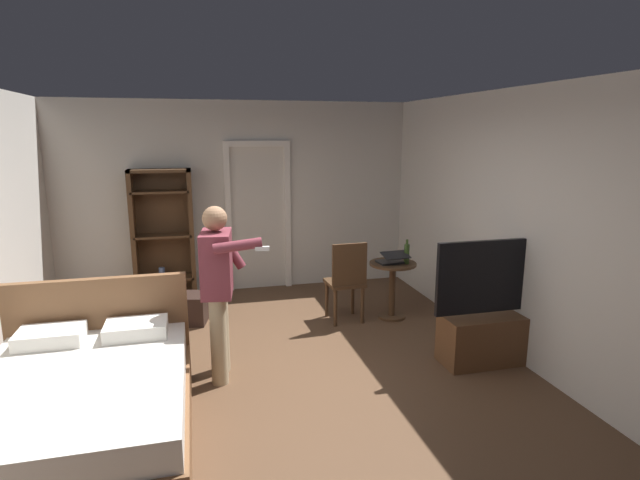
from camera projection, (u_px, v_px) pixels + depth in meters
ground_plane at (274, 386)px, 4.56m from camera, size 6.58×6.58×0.00m
wall_back at (238, 197)px, 7.17m from camera, size 5.16×0.12×2.68m
wall_right at (528, 228)px, 4.88m from camera, size 0.12×6.22×2.68m
doorway_frame at (258, 206)px, 7.19m from camera, size 0.93×0.08×2.13m
bed at (84, 405)px, 3.66m from camera, size 1.50×1.94×1.02m
bookshelf at (163, 230)px, 6.79m from camera, size 0.81×0.32×1.77m
tv_flatscreen at (490, 326)px, 4.97m from camera, size 1.23×0.40×1.25m
side_table at (392, 281)px, 6.15m from camera, size 0.57×0.57×0.70m
laptop at (392, 259)px, 6.04m from camera, size 0.35×0.35×0.15m
bottle_on_table at (407, 253)px, 6.03m from camera, size 0.06×0.06×0.29m
wooden_chair at (347, 278)px, 5.99m from camera, size 0.44×0.44×0.99m
person_blue_shirt at (218, 281)px, 4.54m from camera, size 0.59×0.66×1.62m
suitcase_dark at (183, 308)px, 6.05m from camera, size 0.63×0.49×0.35m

